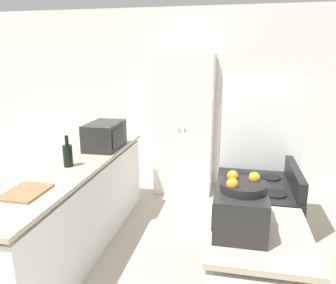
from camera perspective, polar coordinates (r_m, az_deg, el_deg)
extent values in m
cube|color=white|center=(4.94, 3.80, 7.41)|extent=(7.00, 0.06, 2.60)
cube|color=silver|center=(3.49, -15.90, -11.39)|extent=(0.58, 2.58, 0.84)
cube|color=#B7A88E|center=(3.32, -16.47, -4.01)|extent=(0.60, 2.63, 0.04)
cube|color=#B7A88E|center=(2.10, 15.63, -15.27)|extent=(0.60, 0.75, 0.04)
cube|color=white|center=(4.69, 2.90, 3.05)|extent=(0.81, 0.52, 1.96)
sphere|color=#B2B2B7|center=(4.43, 1.84, 2.37)|extent=(0.03, 0.03, 0.03)
sphere|color=#B2B2B7|center=(4.42, 2.86, 2.33)|extent=(0.03, 0.03, 0.03)
cube|color=black|center=(2.98, 14.53, -15.32)|extent=(0.64, 0.74, 0.91)
cube|color=black|center=(3.03, 7.91, -16.87)|extent=(0.02, 0.65, 0.50)
cube|color=black|center=(2.79, 21.21, -5.84)|extent=(0.06, 0.70, 0.16)
cylinder|color=black|center=(2.61, 12.50, -8.33)|extent=(0.17, 0.17, 0.01)
cylinder|color=black|center=(2.94, 12.46, -5.66)|extent=(0.17, 0.17, 0.01)
cylinder|color=black|center=(2.63, 18.15, -8.56)|extent=(0.17, 0.17, 0.01)
cylinder|color=black|center=(2.96, 17.44, -5.88)|extent=(0.17, 0.17, 0.01)
cube|color=white|center=(3.52, 15.21, -3.05)|extent=(0.73, 0.71, 1.76)
cylinder|color=gray|center=(3.30, 8.82, -2.27)|extent=(0.02, 0.02, 0.97)
cube|color=black|center=(3.76, -10.99, 1.12)|extent=(0.34, 0.54, 0.29)
cube|color=black|center=(3.66, -8.71, 0.86)|extent=(0.01, 0.33, 0.21)
cylinder|color=black|center=(3.22, -17.04, -2.32)|extent=(0.09, 0.09, 0.21)
cylinder|color=black|center=(3.18, -17.24, 0.28)|extent=(0.03, 0.03, 0.09)
cube|color=black|center=(2.02, 12.46, -11.56)|extent=(0.30, 0.41, 0.25)
cube|color=black|center=(2.03, 8.02, -11.32)|extent=(0.01, 0.29, 0.15)
cylinder|color=black|center=(1.96, 12.98, -7.62)|extent=(0.27, 0.27, 0.05)
sphere|color=orange|center=(2.01, 14.82, -6.00)|extent=(0.07, 0.07, 0.07)
sphere|color=orange|center=(2.01, 11.20, -5.83)|extent=(0.07, 0.07, 0.07)
sphere|color=orange|center=(1.89, 11.14, -7.15)|extent=(0.07, 0.07, 0.07)
cube|color=#8E6642|center=(2.74, -23.53, -8.01)|extent=(0.28, 0.36, 0.02)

